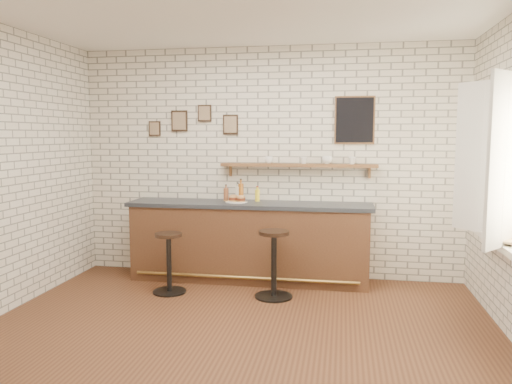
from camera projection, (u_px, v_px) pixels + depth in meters
ground at (237, 332)px, 4.75m from camera, size 5.00×5.00×0.00m
bar_counter at (249, 241)px, 6.39m from camera, size 3.10×0.65×1.01m
sandwich_plate at (236, 202)px, 6.36m from camera, size 0.28×0.28×0.01m
ciabatta_sandwich at (237, 198)px, 6.36m from camera, size 0.25×0.17×0.08m
potato_chips at (234, 201)px, 6.37m from camera, size 0.26×0.18×0.00m
bitters_bottle_brown at (226, 194)px, 6.52m from camera, size 0.07×0.07×0.21m
bitters_bottle_white at (238, 193)px, 6.49m from camera, size 0.06×0.06×0.24m
bitters_bottle_amber at (241, 192)px, 6.48m from camera, size 0.07×0.07×0.29m
condiment_bottle_yellow at (257, 195)px, 6.45m from camera, size 0.06×0.06×0.20m
bar_stool_left at (169, 261)px, 5.90m from camera, size 0.40×0.40×0.72m
bar_stool_right at (274, 262)px, 5.71m from camera, size 0.43×0.43×0.78m
wall_shelf at (298, 165)px, 6.38m from camera, size 2.00×0.18×0.18m
shelf_cup_a at (269, 160)px, 6.43m from camera, size 0.16×0.16×0.09m
shelf_cup_b at (304, 160)px, 6.36m from camera, size 0.13×0.13×0.08m
shelf_cup_c at (327, 160)px, 6.30m from camera, size 0.15×0.15×0.10m
shelf_cup_d at (352, 160)px, 6.25m from camera, size 0.13×0.13×0.09m
back_wall_decor at (286, 121)px, 6.42m from camera, size 2.96×0.02×0.56m
window_sill at (501, 242)px, 4.53m from camera, size 0.20×1.35×0.06m
casement_window at (501, 159)px, 4.46m from camera, size 0.40×1.30×1.56m
book_lower at (508, 243)px, 4.28m from camera, size 0.22×0.27×0.02m
book_upper at (508, 240)px, 4.29m from camera, size 0.30×0.31×0.02m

